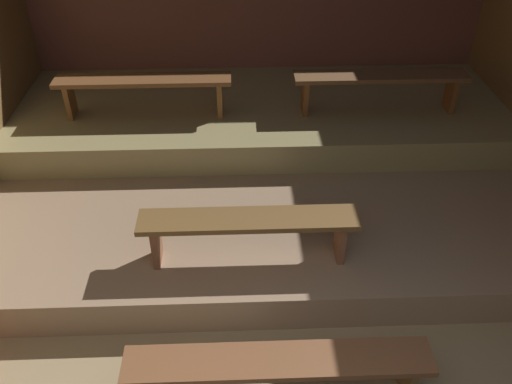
% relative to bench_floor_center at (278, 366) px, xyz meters
% --- Properties ---
extents(ground, '(5.97, 5.97, 0.08)m').
position_rel_bench_floor_center_xyz_m(ground, '(0.04, 1.46, -0.37)').
color(ground, '#9A8460').
extents(wall_back, '(5.97, 0.06, 2.76)m').
position_rel_bench_floor_center_xyz_m(wall_back, '(0.04, 4.08, 1.05)').
color(wall_back, brown).
rests_on(wall_back, ground).
extents(platform_lower, '(5.17, 3.48, 0.31)m').
position_rel_bench_floor_center_xyz_m(platform_lower, '(0.04, 2.30, -0.18)').
color(platform_lower, '#997C61').
rests_on(platform_lower, ground).
extents(platform_middle, '(5.17, 1.86, 0.31)m').
position_rel_bench_floor_center_xyz_m(platform_middle, '(0.04, 3.11, 0.13)').
color(platform_middle, '#968A5A').
rests_on(platform_middle, platform_lower).
extents(bench_floor_center, '(1.96, 0.28, 0.41)m').
position_rel_bench_floor_center_xyz_m(bench_floor_center, '(0.00, 0.00, 0.00)').
color(bench_floor_center, brown).
rests_on(bench_floor_center, ground).
extents(bench_lower_center, '(1.66, 0.28, 0.41)m').
position_rel_bench_floor_center_xyz_m(bench_lower_center, '(-0.16, 1.03, 0.30)').
color(bench_lower_center, brown).
rests_on(bench_lower_center, platform_lower).
extents(bench_middle_left, '(1.74, 0.28, 0.41)m').
position_rel_bench_floor_center_xyz_m(bench_middle_left, '(-1.15, 2.87, 0.62)').
color(bench_middle_left, brown).
rests_on(bench_middle_left, platform_middle).
extents(bench_middle_right, '(1.74, 0.28, 0.41)m').
position_rel_bench_floor_center_xyz_m(bench_middle_right, '(1.22, 2.87, 0.62)').
color(bench_middle_right, brown).
rests_on(bench_middle_right, platform_middle).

